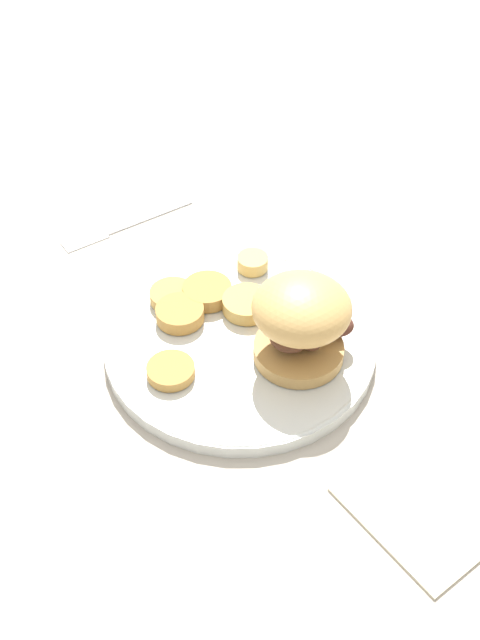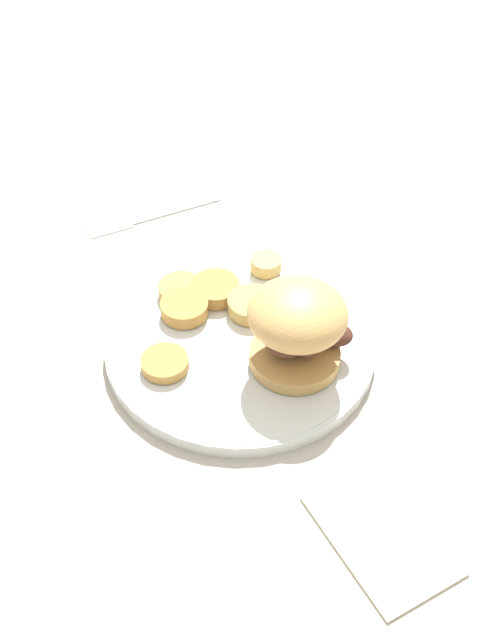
# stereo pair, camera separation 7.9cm
# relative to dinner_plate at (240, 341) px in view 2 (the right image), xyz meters

# --- Properties ---
(ground_plane) EXTENTS (4.00, 4.00, 0.00)m
(ground_plane) POSITION_rel_dinner_plate_xyz_m (0.00, 0.00, -0.01)
(ground_plane) COLOR #B2A899
(dinner_plate) EXTENTS (0.29, 0.29, 0.02)m
(dinner_plate) POSITION_rel_dinner_plate_xyz_m (0.00, 0.00, 0.00)
(dinner_plate) COLOR silver
(dinner_plate) RESTS_ON ground_plane
(sandwich) EXTENTS (0.12, 0.11, 0.10)m
(sandwich) POSITION_rel_dinner_plate_xyz_m (-0.05, 0.04, 0.06)
(sandwich) COLOR tan
(sandwich) RESTS_ON dinner_plate
(potato_round_0) EXTENTS (0.05, 0.05, 0.02)m
(potato_round_0) POSITION_rel_dinner_plate_xyz_m (0.06, -0.05, 0.02)
(potato_round_0) COLOR #BC8942
(potato_round_0) RESTS_ON dinner_plate
(potato_round_1) EXTENTS (0.05, 0.05, 0.02)m
(potato_round_1) POSITION_rel_dinner_plate_xyz_m (-0.02, -0.04, 0.02)
(potato_round_1) COLOR tan
(potato_round_1) RESTS_ON dinner_plate
(potato_round_2) EXTENTS (0.04, 0.04, 0.02)m
(potato_round_2) POSITION_rel_dinner_plate_xyz_m (-0.05, -0.10, 0.02)
(potato_round_2) COLOR #DBB766
(potato_round_2) RESTS_ON dinner_plate
(potato_round_3) EXTENTS (0.05, 0.05, 0.01)m
(potato_round_3) POSITION_rel_dinner_plate_xyz_m (0.08, 0.03, 0.01)
(potato_round_3) COLOR #BC8942
(potato_round_3) RESTS_ON dinner_plate
(potato_round_4) EXTENTS (0.05, 0.05, 0.01)m
(potato_round_4) POSITION_rel_dinner_plate_xyz_m (0.06, -0.08, 0.01)
(potato_round_4) COLOR tan
(potato_round_4) RESTS_ON dinner_plate
(potato_round_5) EXTENTS (0.06, 0.06, 0.02)m
(potato_round_5) POSITION_rel_dinner_plate_xyz_m (0.02, -0.07, 0.02)
(potato_round_5) COLOR #BC8942
(potato_round_5) RESTS_ON dinner_plate
(fork) EXTENTS (0.18, 0.07, 0.00)m
(fork) POSITION_rel_dinner_plate_xyz_m (0.08, -0.26, -0.01)
(fork) COLOR silver
(fork) RESTS_ON ground_plane
(napkin) EXTENTS (0.12, 0.15, 0.01)m
(napkin) POSITION_rel_dinner_plate_xyz_m (-0.09, 0.25, -0.01)
(napkin) COLOR beige
(napkin) RESTS_ON ground_plane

